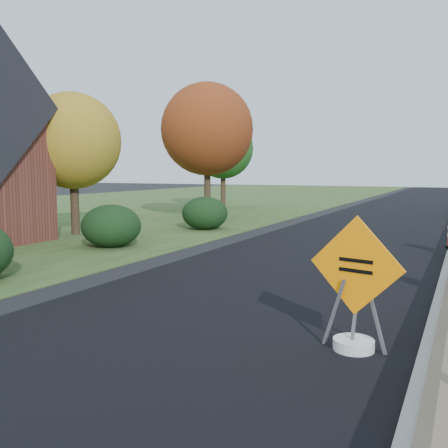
% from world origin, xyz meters
% --- Properties ---
extents(grass_verge_near, '(30.00, 120.00, 0.03)m').
position_xyz_m(grass_verge_near, '(-24.00, 10.00, 0.01)').
color(grass_verge_near, '#2B4D21').
rests_on(grass_verge_near, ground).
extents(milled_overlay, '(7.20, 120.00, 0.01)m').
position_xyz_m(milled_overlay, '(-4.40, 10.00, 0.01)').
color(milled_overlay, black).
rests_on(milled_overlay, ground).
extents(hedge_mid, '(2.09, 2.09, 1.52)m').
position_xyz_m(hedge_mid, '(-11.50, 0.00, 0.76)').
color(hedge_mid, black).
rests_on(hedge_mid, ground).
extents(hedge_north, '(2.09, 2.09, 1.52)m').
position_xyz_m(hedge_north, '(-11.00, 6.00, 0.76)').
color(hedge_north, black).
rests_on(hedge_north, ground).
extents(tree_near_yellow, '(3.96, 3.96, 5.88)m').
position_xyz_m(tree_near_yellow, '(-15.00, 2.00, 3.89)').
color(tree_near_yellow, '#473523').
rests_on(tree_near_yellow, ground).
extents(tree_near_red, '(4.95, 4.95, 7.35)m').
position_xyz_m(tree_near_red, '(-13.00, 10.00, 4.86)').
color(tree_near_red, '#473523').
rests_on(tree_near_red, ground).
extents(tree_near_back, '(4.29, 4.29, 6.37)m').
position_xyz_m(tree_near_back, '(-16.00, 18.00, 4.21)').
color(tree_near_back, '#473523').
rests_on(tree_near_back, ground).
extents(caution_sign, '(1.45, 0.62, 2.05)m').
position_xyz_m(caution_sign, '(-1.72, -6.47, 0.52)').
color(caution_sign, white).
rests_on(caution_sign, ground).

